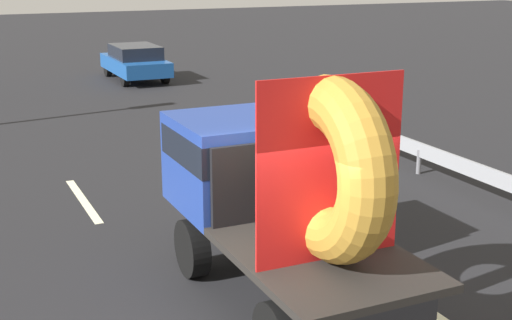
# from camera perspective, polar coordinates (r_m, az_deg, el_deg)

# --- Properties ---
(flatbed_truck) EXTENTS (2.02, 4.62, 3.30)m
(flatbed_truck) POSITION_cam_1_polar(r_m,az_deg,el_deg) (9.61, 1.52, -1.78)
(flatbed_truck) COLOR black
(flatbed_truck) RESTS_ON ground_plane
(distant_sedan) EXTENTS (1.80, 4.20, 1.37)m
(distant_sedan) POSITION_cam_1_polar(r_m,az_deg,el_deg) (28.47, -9.68, 7.82)
(distant_sedan) COLOR black
(distant_sedan) RESTS_ON ground_plane
(guardrail) EXTENTS (0.10, 15.09, 0.71)m
(guardrail) POSITION_cam_1_polar(r_m,az_deg,el_deg) (14.52, 17.52, -1.00)
(guardrail) COLOR gray
(guardrail) RESTS_ON ground_plane
(lane_dash_left_far) EXTENTS (0.16, 2.83, 0.01)m
(lane_dash_left_far) POSITION_cam_1_polar(r_m,az_deg,el_deg) (14.32, -13.72, -3.16)
(lane_dash_left_far) COLOR beige
(lane_dash_left_far) RESTS_ON ground_plane
(lane_dash_right_far) EXTENTS (0.16, 2.57, 0.01)m
(lane_dash_right_far) POSITION_cam_1_polar(r_m,az_deg,el_deg) (15.90, -2.66, -0.83)
(lane_dash_right_far) COLOR beige
(lane_dash_right_far) RESTS_ON ground_plane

